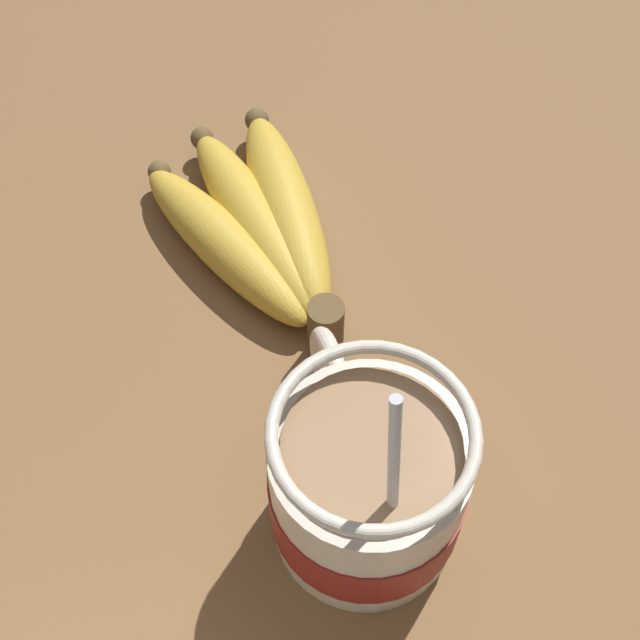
# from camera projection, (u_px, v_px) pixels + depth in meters

# --- Properties ---
(table) EXTENTS (1.38, 1.38, 0.04)m
(table) POSITION_uv_depth(u_px,v_px,m) (288.00, 470.00, 0.48)
(table) COLOR brown
(table) RESTS_ON ground
(coffee_mug) EXTENTS (0.13, 0.09, 0.15)m
(coffee_mug) POSITION_uv_depth(u_px,v_px,m) (367.00, 485.00, 0.41)
(coffee_mug) COLOR beige
(coffee_mug) RESTS_ON table
(banana_bunch) EXTENTS (0.19, 0.10, 0.04)m
(banana_bunch) POSITION_uv_depth(u_px,v_px,m) (261.00, 224.00, 0.53)
(banana_bunch) COLOR brown
(banana_bunch) RESTS_ON table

